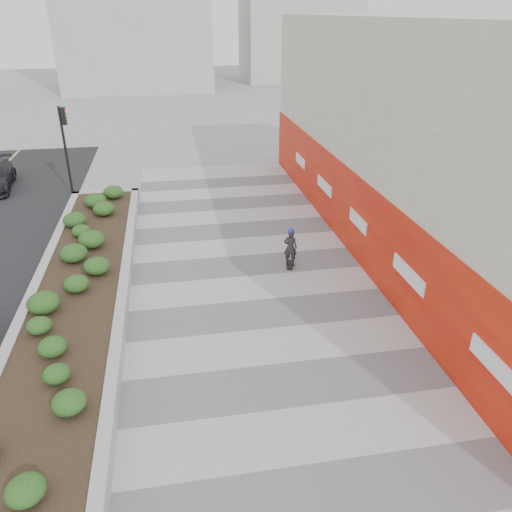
# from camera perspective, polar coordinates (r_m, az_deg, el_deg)

# --- Properties ---
(ground) EXTENTS (160.00, 160.00, 0.00)m
(ground) POSITION_cam_1_polar(r_m,az_deg,el_deg) (11.28, 6.02, -20.26)
(ground) COLOR gray
(ground) RESTS_ON ground
(walkway) EXTENTS (8.00, 36.00, 0.01)m
(walkway) POSITION_cam_1_polar(r_m,az_deg,el_deg) (13.44, 2.55, -11.13)
(walkway) COLOR #A8A8AD
(walkway) RESTS_ON ground
(building) EXTENTS (6.04, 24.08, 8.00)m
(building) POSITION_cam_1_polar(r_m,az_deg,el_deg) (19.35, 19.83, 12.27)
(building) COLOR #BBB3A0
(building) RESTS_ON ground
(planter) EXTENTS (3.00, 18.00, 0.90)m
(planter) POSITION_cam_1_polar(r_m,az_deg,el_deg) (16.63, -19.44, -3.12)
(planter) COLOR #9E9EA0
(planter) RESTS_ON ground
(traffic_signal_near) EXTENTS (0.33, 0.28, 4.20)m
(traffic_signal_near) POSITION_cam_1_polar(r_m,az_deg,el_deg) (25.92, -20.98, 12.55)
(traffic_signal_near) COLOR black
(traffic_signal_near) RESTS_ON ground
(manhole_cover) EXTENTS (0.44, 0.44, 0.01)m
(manhole_cover) POSITION_cam_1_polar(r_m,az_deg,el_deg) (13.54, 4.66, -10.89)
(manhole_cover) COLOR #595654
(manhole_cover) RESTS_ON ground
(skateboarder) EXTENTS (0.56, 0.75, 1.45)m
(skateboarder) POSITION_cam_1_polar(r_m,az_deg,el_deg) (17.44, 3.96, 1.00)
(skateboarder) COLOR beige
(skateboarder) RESTS_ON ground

